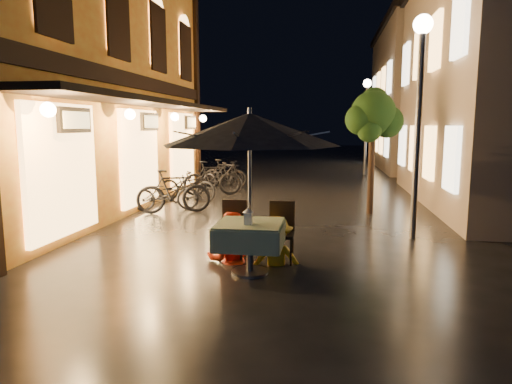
% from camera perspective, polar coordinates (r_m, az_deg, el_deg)
% --- Properties ---
extents(ground, '(90.00, 90.00, 0.00)m').
position_cam_1_polar(ground, '(7.55, -1.49, -8.67)').
color(ground, black).
rests_on(ground, ground).
extents(west_building, '(5.90, 11.40, 7.40)m').
position_cam_1_polar(west_building, '(13.22, -24.10, 14.15)').
color(west_building, orange).
rests_on(west_building, ground).
extents(east_building_far, '(7.30, 10.30, 7.30)m').
position_cam_1_polar(east_building_far, '(25.90, 23.09, 10.88)').
color(east_building_far, '#A28E7F').
rests_on(east_building_far, ground).
extents(street_tree, '(1.43, 1.20, 3.15)m').
position_cam_1_polar(street_tree, '(11.67, 14.49, 9.11)').
color(street_tree, black).
rests_on(street_tree, ground).
extents(streetlamp_near, '(0.36, 0.36, 4.23)m').
position_cam_1_polar(streetlamp_near, '(9.29, 19.81, 12.23)').
color(streetlamp_near, '#59595E').
rests_on(streetlamp_near, ground).
extents(streetlamp_far, '(0.36, 0.36, 4.23)m').
position_cam_1_polar(streetlamp_far, '(21.18, 13.64, 10.01)').
color(streetlamp_far, '#59595E').
rests_on(streetlamp_far, ground).
extents(cafe_table, '(0.99, 0.99, 0.78)m').
position_cam_1_polar(cafe_table, '(6.82, -0.78, -5.41)').
color(cafe_table, '#59595E').
rests_on(cafe_table, ground).
extents(patio_umbrella, '(2.62, 2.62, 2.46)m').
position_cam_1_polar(patio_umbrella, '(6.63, -0.80, 7.82)').
color(patio_umbrella, '#59595E').
rests_on(patio_umbrella, ground).
extents(cafe_chair_left, '(0.42, 0.42, 0.97)m').
position_cam_1_polar(cafe_chair_left, '(7.61, -2.83, -4.35)').
color(cafe_chair_left, black).
rests_on(cafe_chair_left, ground).
extents(cafe_chair_right, '(0.42, 0.42, 0.97)m').
position_cam_1_polar(cafe_chair_right, '(7.50, 3.19, -4.55)').
color(cafe_chair_right, black).
rests_on(cafe_chair_right, ground).
extents(table_lantern, '(0.16, 0.16, 0.25)m').
position_cam_1_polar(table_lantern, '(6.61, -0.99, -2.92)').
color(table_lantern, white).
rests_on(table_lantern, cafe_table).
extents(person_orange, '(0.89, 0.76, 1.59)m').
position_cam_1_polar(person_orange, '(7.43, -3.29, -2.63)').
color(person_orange, '#F53515').
rests_on(person_orange, ground).
extents(person_yellow, '(1.05, 0.73, 1.48)m').
position_cam_1_polar(person_yellow, '(7.29, 2.52, -3.28)').
color(person_yellow, yellow).
rests_on(person_yellow, ground).
extents(bicycle_0, '(1.82, 1.19, 0.90)m').
position_cam_1_polar(bicycle_0, '(12.12, -11.21, -0.16)').
color(bicycle_0, black).
rests_on(bicycle_0, ground).
extents(bicycle_1, '(1.91, 1.17, 1.11)m').
position_cam_1_polar(bicycle_1, '(11.69, -10.26, 0.07)').
color(bicycle_1, black).
rests_on(bicycle_1, ground).
extents(bicycle_2, '(1.90, 0.99, 0.95)m').
position_cam_1_polar(bicycle_2, '(13.57, -8.54, 0.90)').
color(bicycle_2, black).
rests_on(bicycle_2, ground).
extents(bicycle_3, '(1.90, 1.11, 1.10)m').
position_cam_1_polar(bicycle_3, '(14.53, -5.47, 1.73)').
color(bicycle_3, black).
rests_on(bicycle_3, ground).
extents(bicycle_4, '(1.76, 1.18, 0.87)m').
position_cam_1_polar(bicycle_4, '(15.58, -4.19, 1.78)').
color(bicycle_4, black).
rests_on(bicycle_4, ground).
extents(bicycle_5, '(1.73, 0.79, 1.01)m').
position_cam_1_polar(bicycle_5, '(16.38, -3.91, 2.33)').
color(bicycle_5, black).
rests_on(bicycle_5, ground).
extents(bicycle_6, '(1.63, 0.67, 0.84)m').
position_cam_1_polar(bicycle_6, '(16.90, -4.23, 2.23)').
color(bicycle_6, black).
rests_on(bicycle_6, ground).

